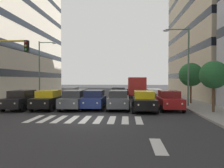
# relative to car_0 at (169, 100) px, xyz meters

# --- Properties ---
(ground_plane) EXTENTS (180.00, 180.00, 0.00)m
(ground_plane) POSITION_rel_car_0_xyz_m (6.57, 4.99, -0.89)
(ground_plane) COLOR #2D2D30
(building_left_block_0) EXTENTS (10.02, 22.94, 30.11)m
(building_left_block_0) POSITION_rel_car_0_xyz_m (-10.00, -15.07, 14.17)
(building_left_block_0) COLOR beige
(building_left_block_0) RESTS_ON ground_plane
(building_right_block_0) EXTENTS (10.02, 28.15, 21.04)m
(building_right_block_0) POSITION_rel_car_0_xyz_m (23.13, -12.46, 9.64)
(building_right_block_0) COLOR beige
(building_right_block_0) RESTS_ON ground_plane
(crosswalk_markings) EXTENTS (7.65, 2.80, 0.01)m
(crosswalk_markings) POSITION_rel_car_0_xyz_m (6.57, 4.99, -0.88)
(crosswalk_markings) COLOR silver
(crosswalk_markings) RESTS_ON ground_plane
(lane_arrow_0) EXTENTS (0.50, 2.20, 0.01)m
(lane_arrow_0) POSITION_rel_car_0_xyz_m (2.49, 10.49, -0.88)
(lane_arrow_0) COLOR silver
(lane_arrow_0) RESTS_ON ground_plane
(car_0) EXTENTS (2.02, 4.44, 1.72)m
(car_0) POSITION_rel_car_0_xyz_m (0.00, 0.00, 0.00)
(car_0) COLOR maroon
(car_0) RESTS_ON ground_plane
(car_1) EXTENTS (2.02, 4.44, 1.72)m
(car_1) POSITION_rel_car_0_xyz_m (2.31, 0.91, 0.00)
(car_1) COLOR black
(car_1) RESTS_ON ground_plane
(car_2) EXTENTS (2.02, 4.44, 1.72)m
(car_2) POSITION_rel_car_0_xyz_m (4.51, 0.01, 0.00)
(car_2) COLOR #474C51
(car_2) RESTS_ON ground_plane
(car_3) EXTENTS (2.02, 4.44, 1.72)m
(car_3) POSITION_rel_car_0_xyz_m (6.75, -0.15, 0.00)
(car_3) COLOR navy
(car_3) RESTS_ON ground_plane
(car_4) EXTENTS (2.02, 4.44, 1.72)m
(car_4) POSITION_rel_car_0_xyz_m (8.59, 0.20, 0.00)
(car_4) COLOR #474C51
(car_4) RESTS_ON ground_plane
(car_5) EXTENTS (2.02, 4.44, 1.72)m
(car_5) POSITION_rel_car_0_xyz_m (10.93, 0.35, 0.00)
(car_5) COLOR black
(car_5) RESTS_ON ground_plane
(car_6) EXTENTS (2.02, 4.44, 1.72)m
(car_6) POSITION_rel_car_0_xyz_m (13.30, 0.62, 0.00)
(car_6) COLOR black
(car_6) RESTS_ON ground_plane
(car_row2_0) EXTENTS (2.02, 4.44, 1.72)m
(car_row2_0) POSITION_rel_car_0_xyz_m (10.94, -7.31, 0.00)
(car_row2_0) COLOR silver
(car_row2_0) RESTS_ON ground_plane
(car_row2_1) EXTENTS (2.02, 4.44, 1.72)m
(car_row2_1) POSITION_rel_car_0_xyz_m (4.82, -7.80, 0.00)
(car_row2_1) COLOR #474C51
(car_row2_1) RESTS_ON ground_plane
(bus_behind_traffic) EXTENTS (2.78, 10.50, 3.00)m
(bus_behind_traffic) POSITION_rel_car_0_xyz_m (2.31, -15.37, 0.97)
(bus_behind_traffic) COLOR red
(bus_behind_traffic) RESTS_ON ground_plane
(street_lamp_left) EXTENTS (2.56, 0.28, 7.57)m
(street_lamp_left) POSITION_rel_car_0_xyz_m (-1.82, -1.88, 3.82)
(street_lamp_left) COLOR #4C6B56
(street_lamp_left) RESTS_ON sidewalk_left
(street_lamp_right) EXTENTS (2.40, 0.28, 7.58)m
(street_lamp_right) POSITION_rel_car_0_xyz_m (14.99, -8.19, 3.81)
(street_lamp_right) COLOR #4C6B56
(street_lamp_right) RESTS_ON sidewalk_right
(street_tree_0) EXTENTS (2.19, 2.19, 4.03)m
(street_tree_0) POSITION_rel_car_0_xyz_m (-3.08, 1.93, 2.19)
(street_tree_0) COLOR #513823
(street_tree_0) RESTS_ON sidewalk_left
(street_tree_1) EXTENTS (2.53, 2.53, 4.35)m
(street_tree_1) POSITION_rel_car_0_xyz_m (-3.10, -4.15, 2.34)
(street_tree_1) COLOR #513823
(street_tree_1) RESTS_ON sidewalk_left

